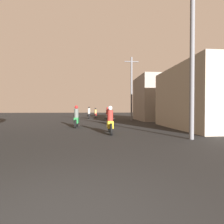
% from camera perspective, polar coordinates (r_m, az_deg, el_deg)
% --- Properties ---
extents(motorcycle_yellow, '(0.60, 1.89, 1.52)m').
position_cam_1_polar(motorcycle_yellow, '(9.62, -0.64, -3.44)').
color(motorcycle_yellow, black).
rests_on(motorcycle_yellow, ground_plane).
extents(motorcycle_green, '(0.60, 1.86, 1.60)m').
position_cam_1_polar(motorcycle_green, '(13.12, -11.54, -2.12)').
color(motorcycle_green, black).
rests_on(motorcycle_green, ground_plane).
extents(motorcycle_silver, '(0.60, 1.93, 1.53)m').
position_cam_1_polar(motorcycle_silver, '(15.46, -0.76, -1.74)').
color(motorcycle_silver, black).
rests_on(motorcycle_silver, ground_plane).
extents(motorcycle_white, '(0.60, 2.09, 1.55)m').
position_cam_1_polar(motorcycle_white, '(20.78, -1.49, -0.99)').
color(motorcycle_white, black).
rests_on(motorcycle_white, ground_plane).
extents(motorcycle_black, '(0.60, 1.91, 1.64)m').
position_cam_1_polar(motorcycle_black, '(24.35, -7.53, -0.60)').
color(motorcycle_black, black).
rests_on(motorcycle_black, ground_plane).
extents(motorcycle_red, '(0.60, 1.89, 1.49)m').
position_cam_1_polar(motorcycle_red, '(27.15, -5.41, -0.55)').
color(motorcycle_red, black).
rests_on(motorcycle_red, ground_plane).
extents(building_right_near, '(5.01, 7.01, 4.27)m').
position_cam_1_polar(building_right_near, '(13.97, 28.73, 4.10)').
color(building_right_near, gray).
rests_on(building_right_near, ground_plane).
extents(building_right_far, '(4.73, 5.59, 5.16)m').
position_cam_1_polar(building_right_far, '(21.66, 14.59, 4.24)').
color(building_right_far, gray).
rests_on(building_right_far, ground_plane).
extents(utility_pole_near, '(1.60, 0.20, 8.00)m').
position_cam_1_polar(utility_pole_near, '(9.01, 24.72, 19.08)').
color(utility_pole_near, slate).
rests_on(utility_pole_near, ground_plane).
extents(utility_pole_far, '(1.60, 0.20, 7.15)m').
position_cam_1_polar(utility_pole_far, '(19.93, 6.39, 7.90)').
color(utility_pole_far, slate).
rests_on(utility_pole_far, ground_plane).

